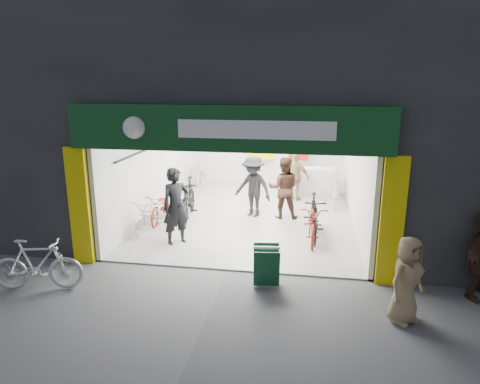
% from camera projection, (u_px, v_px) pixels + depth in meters
% --- Properties ---
extents(ground, '(60.00, 60.00, 0.00)m').
position_uv_depth(ground, '(228.00, 271.00, 9.14)').
color(ground, '#56565B').
rests_on(ground, ground).
extents(building, '(17.00, 10.27, 8.00)m').
position_uv_depth(building, '(289.00, 67.00, 12.65)').
color(building, '#232326').
rests_on(building, ground).
extents(bike_left_front, '(0.82, 1.77, 0.90)m').
position_uv_depth(bike_left_front, '(152.00, 215.00, 11.48)').
color(bike_left_front, silver).
rests_on(bike_left_front, ground).
extents(bike_left_midfront, '(0.81, 2.04, 1.20)m').
position_uv_depth(bike_left_midfront, '(189.00, 199.00, 12.44)').
color(bike_left_midfront, black).
rests_on(bike_left_midfront, ground).
extents(bike_left_midback, '(0.66, 1.66, 0.86)m').
position_uv_depth(bike_left_midback, '(161.00, 208.00, 12.17)').
color(bike_left_midback, maroon).
rests_on(bike_left_midback, ground).
extents(bike_left_back, '(0.78, 1.70, 0.99)m').
position_uv_depth(bike_left_back, '(195.00, 177.00, 15.72)').
color(bike_left_back, '#A7A6AB').
rests_on(bike_left_back, ground).
extents(bike_right_front, '(0.64, 1.90, 1.13)m').
position_uv_depth(bike_right_front, '(314.00, 217.00, 10.94)').
color(bike_right_front, black).
rests_on(bike_right_front, ground).
extents(bike_right_mid, '(0.67, 1.88, 0.98)m').
position_uv_depth(bike_right_mid, '(314.00, 222.00, 10.75)').
color(bike_right_mid, maroon).
rests_on(bike_right_mid, ground).
extents(bike_right_back, '(0.61, 1.80, 1.07)m').
position_uv_depth(bike_right_back, '(335.00, 189.00, 13.89)').
color(bike_right_back, silver).
rests_on(bike_right_back, ground).
extents(parked_bike, '(1.79, 0.83, 1.04)m').
position_uv_depth(parked_bike, '(37.00, 265.00, 8.21)').
color(parked_bike, silver).
rests_on(parked_bike, ground).
extents(customer_a, '(0.83, 0.81, 1.93)m').
position_uv_depth(customer_a, '(176.00, 207.00, 10.40)').
color(customer_a, black).
rests_on(customer_a, ground).
extents(customer_b, '(0.93, 0.75, 1.84)m').
position_uv_depth(customer_b, '(284.00, 188.00, 12.37)').
color(customer_b, '#3C241B').
rests_on(customer_b, ground).
extents(customer_c, '(1.36, 1.12, 1.84)m').
position_uv_depth(customer_c, '(253.00, 187.00, 12.52)').
color(customer_c, black).
rests_on(customer_c, ground).
extents(customer_d, '(1.07, 0.79, 1.68)m').
position_uv_depth(customer_d, '(295.00, 177.00, 14.21)').
color(customer_d, '#8E7B52').
rests_on(customer_d, ground).
extents(pedestrian_near, '(0.86, 0.85, 1.50)m').
position_uv_depth(pedestrian_near, '(407.00, 280.00, 7.06)').
color(pedestrian_near, '#88714F').
rests_on(pedestrian_near, ground).
extents(sandwich_board, '(0.57, 0.58, 0.79)m').
position_uv_depth(sandwich_board, '(266.00, 265.00, 8.41)').
color(sandwich_board, '#0F3C22').
rests_on(sandwich_board, ground).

